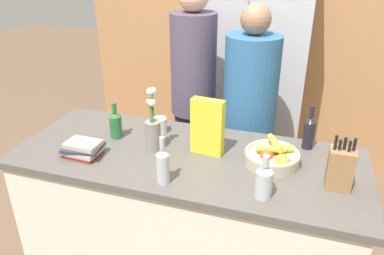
{
  "coord_description": "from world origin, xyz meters",
  "views": [
    {
      "loc": [
        0.57,
        -1.67,
        1.93
      ],
      "look_at": [
        0.0,
        0.1,
        1.04
      ],
      "focal_mm": 35.0,
      "sensor_mm": 36.0,
      "label": 1
    }
  ],
  "objects_px": {
    "fruit_bowl": "(272,156)",
    "person_at_sink": "(193,92)",
    "bottle_oil": "(116,124)",
    "bottle_vinegar": "(264,181)",
    "bottle_wine": "(309,132)",
    "refrigerator": "(257,72)",
    "bottle_water": "(163,165)",
    "coffee_mug": "(160,125)",
    "book_stack": "(83,149)",
    "flower_vase": "(153,129)",
    "cereal_box": "(207,127)",
    "person_in_blue": "(249,113)",
    "knife_block": "(340,168)"
  },
  "relations": [
    {
      "from": "bottle_vinegar",
      "to": "bottle_wine",
      "type": "xyz_separation_m",
      "value": [
        0.17,
        0.54,
        0.02
      ]
    },
    {
      "from": "bottle_oil",
      "to": "person_at_sink",
      "type": "xyz_separation_m",
      "value": [
        0.26,
        0.68,
        -0.01
      ]
    },
    {
      "from": "book_stack",
      "to": "fruit_bowl",
      "type": "bearing_deg",
      "value": 13.11
    },
    {
      "from": "cereal_box",
      "to": "bottle_vinegar",
      "type": "relative_size",
      "value": 1.46
    },
    {
      "from": "bottle_water",
      "to": "fruit_bowl",
      "type": "bearing_deg",
      "value": 35.12
    },
    {
      "from": "knife_block",
      "to": "bottle_water",
      "type": "distance_m",
      "value": 0.82
    },
    {
      "from": "fruit_bowl",
      "to": "person_at_sink",
      "type": "xyz_separation_m",
      "value": [
        -0.65,
        0.7,
        0.03
      ]
    },
    {
      "from": "refrigerator",
      "to": "knife_block",
      "type": "distance_m",
      "value": 1.62
    },
    {
      "from": "bottle_oil",
      "to": "refrigerator",
      "type": "bearing_deg",
      "value": 65.76
    },
    {
      "from": "flower_vase",
      "to": "person_at_sink",
      "type": "xyz_separation_m",
      "value": [
        -0.01,
        0.74,
        -0.05
      ]
    },
    {
      "from": "flower_vase",
      "to": "bottle_vinegar",
      "type": "height_order",
      "value": "flower_vase"
    },
    {
      "from": "refrigerator",
      "to": "bottle_water",
      "type": "bearing_deg",
      "value": -95.65
    },
    {
      "from": "knife_block",
      "to": "bottle_vinegar",
      "type": "height_order",
      "value": "knife_block"
    },
    {
      "from": "fruit_bowl",
      "to": "flower_vase",
      "type": "xyz_separation_m",
      "value": [
        -0.65,
        -0.04,
        0.08
      ]
    },
    {
      "from": "cereal_box",
      "to": "bottle_vinegar",
      "type": "xyz_separation_m",
      "value": [
        0.35,
        -0.31,
        -0.07
      ]
    },
    {
      "from": "coffee_mug",
      "to": "bottle_wine",
      "type": "xyz_separation_m",
      "value": [
        0.86,
        0.07,
        0.05
      ]
    },
    {
      "from": "person_at_sink",
      "to": "bottle_oil",
      "type": "bearing_deg",
      "value": -118.95
    },
    {
      "from": "knife_block",
      "to": "book_stack",
      "type": "relative_size",
      "value": 1.25
    },
    {
      "from": "bottle_wine",
      "to": "person_at_sink",
      "type": "distance_m",
      "value": 0.94
    },
    {
      "from": "bottle_water",
      "to": "cereal_box",
      "type": "bearing_deg",
      "value": 70.74
    },
    {
      "from": "person_at_sink",
      "to": "bottle_vinegar",
      "type": "bearing_deg",
      "value": -65.0
    },
    {
      "from": "coffee_mug",
      "to": "person_in_blue",
      "type": "height_order",
      "value": "person_in_blue"
    },
    {
      "from": "refrigerator",
      "to": "book_stack",
      "type": "bearing_deg",
      "value": -112.89
    },
    {
      "from": "flower_vase",
      "to": "book_stack",
      "type": "relative_size",
      "value": 1.69
    },
    {
      "from": "fruit_bowl",
      "to": "flower_vase",
      "type": "bearing_deg",
      "value": -176.13
    },
    {
      "from": "book_stack",
      "to": "refrigerator",
      "type": "bearing_deg",
      "value": 67.11
    },
    {
      "from": "cereal_box",
      "to": "bottle_oil",
      "type": "distance_m",
      "value": 0.56
    },
    {
      "from": "bottle_oil",
      "to": "bottle_water",
      "type": "relative_size",
      "value": 0.91
    },
    {
      "from": "flower_vase",
      "to": "cereal_box",
      "type": "xyz_separation_m",
      "value": [
        0.29,
        0.05,
        0.03
      ]
    },
    {
      "from": "coffee_mug",
      "to": "fruit_bowl",
      "type": "bearing_deg",
      "value": -13.13
    },
    {
      "from": "bottle_wine",
      "to": "cereal_box",
      "type": "bearing_deg",
      "value": -156.53
    },
    {
      "from": "person_at_sink",
      "to": "person_in_blue",
      "type": "distance_m",
      "value": 0.44
    },
    {
      "from": "coffee_mug",
      "to": "person_at_sink",
      "type": "distance_m",
      "value": 0.54
    },
    {
      "from": "cereal_box",
      "to": "bottle_water",
      "type": "height_order",
      "value": "cereal_box"
    },
    {
      "from": "cereal_box",
      "to": "book_stack",
      "type": "relative_size",
      "value": 1.44
    },
    {
      "from": "refrigerator",
      "to": "bottle_water",
      "type": "height_order",
      "value": "refrigerator"
    },
    {
      "from": "refrigerator",
      "to": "person_in_blue",
      "type": "distance_m",
      "value": 0.76
    },
    {
      "from": "book_stack",
      "to": "bottle_wine",
      "type": "bearing_deg",
      "value": 22.0
    },
    {
      "from": "refrigerator",
      "to": "knife_block",
      "type": "relative_size",
      "value": 7.27
    },
    {
      "from": "bottle_oil",
      "to": "bottle_vinegar",
      "type": "height_order",
      "value": "bottle_oil"
    },
    {
      "from": "person_in_blue",
      "to": "refrigerator",
      "type": "bearing_deg",
      "value": 91.73
    },
    {
      "from": "flower_vase",
      "to": "bottle_vinegar",
      "type": "relative_size",
      "value": 1.7
    },
    {
      "from": "refrigerator",
      "to": "flower_vase",
      "type": "relative_size",
      "value": 5.38
    },
    {
      "from": "refrigerator",
      "to": "knife_block",
      "type": "height_order",
      "value": "refrigerator"
    },
    {
      "from": "flower_vase",
      "to": "bottle_water",
      "type": "relative_size",
      "value": 1.5
    },
    {
      "from": "bottle_oil",
      "to": "bottle_vinegar",
      "type": "relative_size",
      "value": 1.03
    },
    {
      "from": "fruit_bowl",
      "to": "bottle_vinegar",
      "type": "height_order",
      "value": "bottle_vinegar"
    },
    {
      "from": "fruit_bowl",
      "to": "person_at_sink",
      "type": "distance_m",
      "value": 0.96
    },
    {
      "from": "person_in_blue",
      "to": "person_at_sink",
      "type": "bearing_deg",
      "value": 165.31
    },
    {
      "from": "person_at_sink",
      "to": "refrigerator",
      "type": "bearing_deg",
      "value": 54.59
    }
  ]
}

